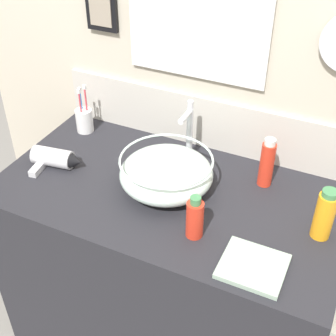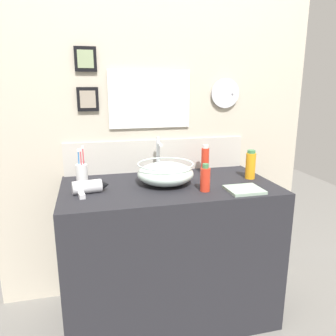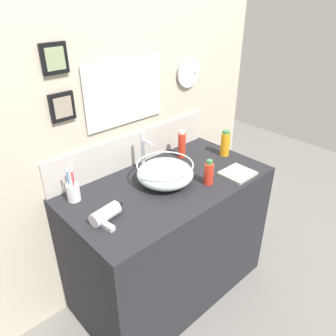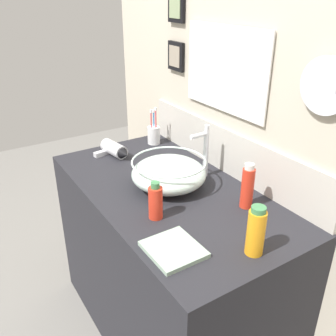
% 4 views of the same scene
% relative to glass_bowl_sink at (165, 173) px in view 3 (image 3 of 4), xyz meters
% --- Properties ---
extents(ground_plane, '(6.00, 6.00, 0.00)m').
position_rel_glass_bowl_sink_xyz_m(ground_plane, '(0.02, -0.01, -0.92)').
color(ground_plane, gray).
extents(vanity_counter, '(1.23, 0.66, 0.85)m').
position_rel_glass_bowl_sink_xyz_m(vanity_counter, '(0.02, -0.01, -0.49)').
color(vanity_counter, '#232328').
rests_on(vanity_counter, ground).
extents(back_panel, '(2.11, 0.10, 2.47)m').
position_rel_glass_bowl_sink_xyz_m(back_panel, '(0.02, 0.35, 0.31)').
color(back_panel, beige).
rests_on(back_panel, ground).
extents(glass_bowl_sink, '(0.33, 0.33, 0.13)m').
position_rel_glass_bowl_sink_xyz_m(glass_bowl_sink, '(0.00, 0.00, 0.00)').
color(glass_bowl_sink, silver).
rests_on(glass_bowl_sink, vanity_counter).
extents(faucet, '(0.02, 0.10, 0.25)m').
position_rel_glass_bowl_sink_xyz_m(faucet, '(0.00, 0.19, 0.07)').
color(faucet, silver).
rests_on(faucet, vanity_counter).
extents(hair_drier, '(0.20, 0.15, 0.07)m').
position_rel_glass_bowl_sink_xyz_m(hair_drier, '(-0.43, -0.06, -0.03)').
color(hair_drier, silver).
rests_on(hair_drier, vanity_counter).
extents(toothbrush_cup, '(0.07, 0.07, 0.21)m').
position_rel_glass_bowl_sink_xyz_m(toothbrush_cup, '(-0.47, 0.20, -0.01)').
color(toothbrush_cup, white).
rests_on(toothbrush_cup, vanity_counter).
extents(soap_dispenser, '(0.05, 0.05, 0.15)m').
position_rel_glass_bowl_sink_xyz_m(soap_dispenser, '(0.18, -0.17, 0.00)').
color(soap_dispenser, red).
rests_on(soap_dispenser, vanity_counter).
extents(lotion_bottle, '(0.06, 0.06, 0.18)m').
position_rel_glass_bowl_sink_xyz_m(lotion_bottle, '(0.54, -0.01, 0.02)').
color(lotion_bottle, orange).
rests_on(lotion_bottle, vanity_counter).
extents(shampoo_bottle, '(0.05, 0.05, 0.19)m').
position_rel_glass_bowl_sink_xyz_m(shampoo_bottle, '(0.31, 0.17, 0.02)').
color(shampoo_bottle, red).
rests_on(shampoo_bottle, vanity_counter).
extents(hand_towel, '(0.19, 0.17, 0.02)m').
position_rel_glass_bowl_sink_xyz_m(hand_towel, '(0.39, -0.23, -0.06)').
color(hand_towel, '#99B29E').
rests_on(hand_towel, vanity_counter).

